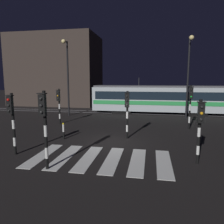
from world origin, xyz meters
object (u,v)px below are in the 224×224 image
at_px(traffic_light_corner_far_left, 59,101).
at_px(street_lamp_trackside_left, 67,70).
at_px(traffic_light_kerb_mid_left, 44,119).
at_px(tram, 158,99).
at_px(traffic_light_median_centre, 127,108).
at_px(bollard_island_edge, 63,131).
at_px(traffic_light_corner_near_right, 200,122).
at_px(traffic_light_corner_near_left, 12,115).
at_px(traffic_light_corner_far_right, 190,100).
at_px(street_lamp_trackside_right, 189,68).

bearing_deg(traffic_light_corner_far_left, street_lamp_trackside_left, 101.51).
bearing_deg(traffic_light_kerb_mid_left, street_lamp_trackside_left, 107.90).
relative_size(street_lamp_trackside_left, tram, 0.52).
relative_size(traffic_light_median_centre, bollard_island_edge, 2.87).
bearing_deg(traffic_light_median_centre, traffic_light_kerb_mid_left, -117.02).
bearing_deg(bollard_island_edge, traffic_light_corner_near_right, -20.37).
bearing_deg(traffic_light_kerb_mid_left, traffic_light_corner_far_left, 110.63).
xyz_separation_m(traffic_light_kerb_mid_left, street_lamp_trackside_left, (-4.43, 13.73, 2.70)).
distance_m(traffic_light_corner_near_left, traffic_light_corner_far_right, 12.77).
height_order(traffic_light_corner_near_right, bollard_island_edge, traffic_light_corner_near_right).
xyz_separation_m(traffic_light_corner_far_left, street_lamp_trackside_left, (-0.87, 4.25, 2.92)).
height_order(traffic_light_corner_far_right, traffic_light_kerb_mid_left, traffic_light_corner_far_right).
relative_size(traffic_light_corner_near_left, street_lamp_trackside_right, 0.41).
relative_size(street_lamp_trackside_right, tram, 0.52).
bearing_deg(street_lamp_trackside_left, traffic_light_corner_near_left, -81.32).
bearing_deg(traffic_light_median_centre, street_lamp_trackside_left, 132.43).
relative_size(traffic_light_median_centre, street_lamp_trackside_right, 0.40).
relative_size(traffic_light_corner_far_left, street_lamp_trackside_left, 0.39).
bearing_deg(traffic_light_corner_near_left, traffic_light_kerb_mid_left, -29.83).
relative_size(traffic_light_corner_far_left, traffic_light_kerb_mid_left, 0.90).
distance_m(tram, bollard_island_edge, 13.95).
bearing_deg(street_lamp_trackside_right, traffic_light_corner_far_left, -158.13).
xyz_separation_m(traffic_light_corner_far_right, street_lamp_trackside_right, (0.50, 4.77, 2.69)).
bearing_deg(street_lamp_trackside_left, traffic_light_corner_near_right, -46.87).
height_order(traffic_light_corner_near_right, street_lamp_trackside_right, street_lamp_trackside_right).
distance_m(traffic_light_corner_far_left, tram, 11.67).
bearing_deg(traffic_light_corner_near_right, bollard_island_edge, 159.63).
relative_size(traffic_light_median_centre, traffic_light_corner_far_right, 0.91).
distance_m(street_lamp_trackside_right, tram, 5.18).
distance_m(traffic_light_corner_far_left, traffic_light_corner_far_right, 11.06).
distance_m(traffic_light_corner_near_right, bollard_island_edge, 8.53).
distance_m(street_lamp_trackside_left, bollard_island_edge, 10.47).
distance_m(traffic_light_corner_near_right, traffic_light_kerb_mid_left, 6.93).
bearing_deg(traffic_light_corner_far_right, traffic_light_corner_far_left, 179.32).
bearing_deg(traffic_light_median_centre, traffic_light_corner_far_right, 38.54).
height_order(traffic_light_corner_far_right, street_lamp_trackside_left, street_lamp_trackside_left).
height_order(traffic_light_median_centre, traffic_light_corner_far_right, traffic_light_corner_far_right).
xyz_separation_m(traffic_light_corner_far_left, traffic_light_kerb_mid_left, (3.57, -9.48, 0.22)).
height_order(traffic_light_median_centre, traffic_light_corner_near_right, traffic_light_median_centre).
relative_size(street_lamp_trackside_left, bollard_island_edge, 7.18).
xyz_separation_m(traffic_light_corner_near_left, street_lamp_trackside_right, (10.55, 12.65, 2.86)).
distance_m(traffic_light_corner_far_left, traffic_light_corner_near_right, 12.75).
height_order(traffic_light_corner_far_right, street_lamp_trackside_right, street_lamp_trackside_right).
bearing_deg(tram, traffic_light_corner_near_right, -84.73).
relative_size(traffic_light_kerb_mid_left, street_lamp_trackside_right, 0.43).
distance_m(traffic_light_corner_far_right, bollard_island_edge, 9.97).
bearing_deg(bollard_island_edge, tram, 62.21).
bearing_deg(bollard_island_edge, traffic_light_kerb_mid_left, -75.81).
height_order(traffic_light_corner_near_left, traffic_light_corner_far_right, traffic_light_corner_far_right).
bearing_deg(traffic_light_kerb_mid_left, bollard_island_edge, 104.19).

